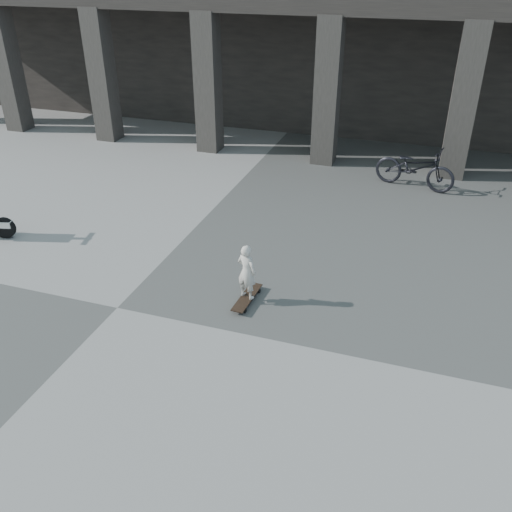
% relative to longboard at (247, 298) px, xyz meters
% --- Properties ---
extents(ground, '(90.00, 90.00, 0.00)m').
position_rel_longboard_xyz_m(ground, '(-2.07, -0.91, -0.08)').
color(ground, '#464644').
rests_on(ground, ground).
extents(colonnade, '(28.00, 8.82, 6.00)m').
position_rel_longboard_xyz_m(colonnade, '(-2.07, 12.86, 2.96)').
color(colonnade, black).
rests_on(colonnade, ground).
extents(longboard, '(0.27, 0.97, 0.10)m').
position_rel_longboard_xyz_m(longboard, '(0.00, 0.00, 0.00)').
color(longboard, black).
rests_on(longboard, ground).
extents(child, '(0.43, 0.35, 1.02)m').
position_rel_longboard_xyz_m(child, '(0.00, -0.00, 0.53)').
color(child, beige).
rests_on(child, longboard).
extents(bicycle, '(2.18, 1.18, 1.09)m').
position_rel_longboard_xyz_m(bicycle, '(2.36, 6.39, 0.47)').
color(bicycle, black).
rests_on(bicycle, ground).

